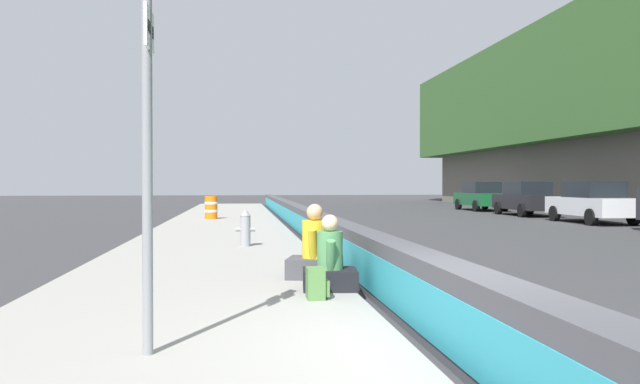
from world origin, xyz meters
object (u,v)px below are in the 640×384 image
at_px(seated_person_middle, 315,254).
at_px(backpack, 316,284).
at_px(route_sign_post, 148,114).
at_px(parked_car_fourth, 592,202).
at_px(seated_person_foreground, 330,266).
at_px(parked_car_far, 481,196).
at_px(parked_car_midline, 526,199).
at_px(construction_barrel, 211,207).
at_px(fire_hydrant, 245,227).

height_order(seated_person_middle, backpack, seated_person_middle).
bearing_deg(route_sign_post, parked_car_fourth, -40.29).
distance_m(seated_person_foreground, seated_person_middle, 1.08).
relative_size(seated_person_foreground, backpack, 2.61).
bearing_deg(parked_car_far, parked_car_midline, 179.62).
xyz_separation_m(route_sign_post, construction_barrel, (20.40, 0.40, -1.59)).
bearing_deg(seated_person_foreground, parked_car_far, -26.30).
distance_m(seated_person_middle, backpack, 1.78).
distance_m(backpack, parked_car_fourth, 20.39).
bearing_deg(backpack, parked_car_fourth, -40.75).
distance_m(route_sign_post, parked_car_fourth, 23.32).
distance_m(route_sign_post, seated_person_middle, 4.83).
xyz_separation_m(fire_hydrant, construction_barrel, (11.36, 1.32, 0.03)).
bearing_deg(parked_car_fourth, seated_person_middle, 136.23).
distance_m(route_sign_post, backpack, 3.46).
xyz_separation_m(fire_hydrant, parked_car_midline, (14.55, -14.18, 0.27)).
bearing_deg(parked_car_midline, route_sign_post, 147.39).
height_order(seated_person_middle, parked_car_far, parked_car_far).
bearing_deg(route_sign_post, seated_person_foreground, -34.07).
bearing_deg(seated_person_foreground, seated_person_middle, 4.28).
bearing_deg(parked_car_midline, seated_person_middle, 146.04).
xyz_separation_m(route_sign_post, backpack, (2.32, -1.76, -1.88)).
height_order(seated_person_middle, parked_car_fourth, parked_car_fourth).
height_order(seated_person_middle, parked_car_midline, parked_car_midline).
bearing_deg(route_sign_post, seated_person_middle, -25.57).
xyz_separation_m(backpack, parked_car_midline, (21.27, -13.34, 0.53)).
distance_m(parked_car_fourth, parked_car_midline, 5.83).
height_order(seated_person_foreground, parked_car_midline, parked_car_midline).
xyz_separation_m(backpack, parked_car_fourth, (15.44, -13.30, 0.53)).
bearing_deg(parked_car_far, route_sign_post, 152.85).
distance_m(seated_person_middle, parked_car_far, 28.65).
relative_size(seated_person_foreground, seated_person_middle, 0.90).
xyz_separation_m(seated_person_foreground, parked_car_far, (26.51, -13.10, 0.40)).
distance_m(seated_person_middle, parked_car_fourth, 18.95).
relative_size(seated_person_foreground, parked_car_far, 0.23).
height_order(route_sign_post, fire_hydrant, route_sign_post).
bearing_deg(fire_hydrant, seated_person_foreground, -169.53).
bearing_deg(fire_hydrant, route_sign_post, 174.21).
distance_m(route_sign_post, seated_person_foreground, 4.02).
distance_m(seated_person_middle, construction_barrel, 16.49).
relative_size(construction_barrel, parked_car_midline, 0.21).
xyz_separation_m(construction_barrel, parked_car_far, (9.11, -15.53, 0.24)).
bearing_deg(backpack, construction_barrel, 6.80).
bearing_deg(construction_barrel, seated_person_middle, -171.80).
bearing_deg(fire_hydrant, parked_car_midline, -44.26).
xyz_separation_m(route_sign_post, parked_car_midline, (23.59, -15.10, -1.35)).
bearing_deg(fire_hydrant, parked_car_fourth, -58.34).
xyz_separation_m(fire_hydrant, backpack, (-6.72, -0.84, -0.25)).
bearing_deg(fire_hydrant, parked_car_far, -34.78).
bearing_deg(construction_barrel, route_sign_post, -178.88).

